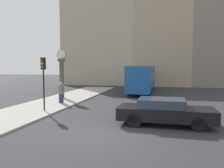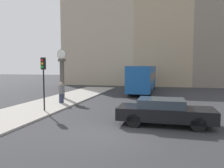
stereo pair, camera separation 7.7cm
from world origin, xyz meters
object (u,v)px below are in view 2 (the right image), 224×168
bus_distant (143,77)px  street_clock (62,75)px  pedestrian_grey_jacket (61,93)px  sedan_car (164,111)px  traffic_light_near (43,73)px

bus_distant → street_clock: street_clock is taller
bus_distant → pedestrian_grey_jacket: bearing=-119.4°
bus_distant → street_clock: 9.48m
sedan_car → pedestrian_grey_jacket: bearing=151.3°
traffic_light_near → bus_distant: bearing=68.1°
sedan_car → bus_distant: 13.96m
pedestrian_grey_jacket → sedan_car: bearing=-28.7°
bus_distant → pedestrian_grey_jacket: bus_distant is taller
street_clock → bus_distant: bearing=46.7°
bus_distant → street_clock: (-6.50, -6.89, 0.47)m
street_clock → pedestrian_grey_jacket: street_clock is taller
sedan_car → pedestrian_grey_jacket: pedestrian_grey_jacket is taller
sedan_car → traffic_light_near: size_ratio=1.39×
bus_distant → pedestrian_grey_jacket: 10.84m
sedan_car → traffic_light_near: bearing=170.1°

